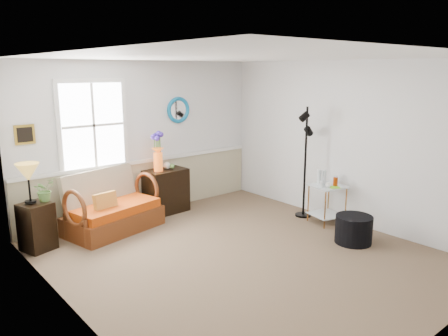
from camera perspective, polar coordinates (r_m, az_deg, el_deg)
floor at (r=5.98m, az=2.32°, el=-11.42°), size 4.50×5.00×0.01m
ceiling at (r=5.47m, az=2.57°, el=14.32°), size 4.50×5.00×0.01m
walls at (r=5.58m, az=2.44°, el=0.86°), size 4.51×5.01×2.60m
wainscot at (r=7.74m, az=-10.09°, el=-2.45°), size 4.46×0.02×0.90m
chair_rail at (r=7.63m, az=-10.19°, el=0.95°), size 4.46×0.04×0.06m
window at (r=7.12m, az=-16.70°, el=5.35°), size 1.14×0.06×1.44m
picture at (r=6.81m, az=-24.60°, el=3.99°), size 0.28×0.03×0.28m
mirror at (r=7.88m, az=-6.02°, el=7.55°), size 0.47×0.07×0.47m
loveseat at (r=6.94m, az=-14.33°, el=-4.29°), size 1.56×1.09×0.93m
throw_pillow at (r=6.77m, az=-15.19°, el=-4.62°), size 0.37×0.14×0.36m
lamp_stand at (r=6.59m, az=-23.24°, el=-7.05°), size 0.47×0.47×0.67m
table_lamp at (r=6.42m, az=-24.13°, el=-1.89°), size 0.38×0.38×0.56m
potted_plant at (r=6.52m, az=-22.40°, el=-2.95°), size 0.40×0.42×0.25m
cabinet at (r=7.71m, az=-7.57°, el=-2.96°), size 0.73×0.49×0.76m
flower_vase at (r=7.46m, az=-8.64°, el=2.10°), size 0.22×0.22×0.66m
side_table at (r=7.30m, az=13.28°, el=-4.61°), size 0.60×0.60×0.63m
tabletop_items at (r=7.19m, az=13.49°, el=-1.30°), size 0.55×0.55×0.24m
floor_lamp at (r=7.41m, az=10.56°, el=0.69°), size 0.32×0.32×1.87m
ottoman at (r=6.61m, az=16.57°, el=-7.69°), size 0.54×0.54×0.40m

